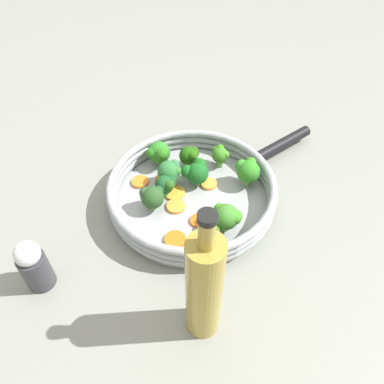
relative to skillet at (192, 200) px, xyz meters
The scene contains 25 objects.
ground_plane 0.01m from the skillet, ahead, with size 4.00×4.00×0.00m, color gray.
skillet is the anchor object (origin of this frame).
skillet_rim_wall 0.03m from the skillet, ahead, with size 0.30×0.30×0.04m.
skillet_handle 0.23m from the skillet, 53.18° to the left, with size 0.02×0.02×0.16m, color black.
skillet_rivet_left 0.14m from the skillet, 37.14° to the left, with size 0.01×0.01×0.01m, color #8E9994.
skillet_rivet_right 0.14m from the skillet, 69.23° to the left, with size 0.01×0.01×0.01m, color #91939D.
carrot_slice_0 0.11m from the skillet, behind, with size 0.03×0.03×0.01m, color orange.
carrot_slice_1 0.10m from the skillet, 91.20° to the right, with size 0.04×0.04×0.01m, color orange.
carrot_slice_2 0.04m from the skillet, 124.41° to the right, with size 0.03×0.03×0.01m, color orange.
carrot_slice_3 0.07m from the skillet, 158.36° to the left, with size 0.03×0.03×0.01m, color orange.
carrot_slice_4 0.05m from the skillet, 61.42° to the left, with size 0.03×0.03×0.01m, color #F69C38.
carrot_slice_5 0.03m from the skillet, behind, with size 0.04×0.04×0.00m, color gold.
carrot_slice_6 0.06m from the skillet, 62.55° to the right, with size 0.03×0.03×0.00m, color #DF5C18.
broccoli_floret_0 0.11m from the skillet, 35.85° to the left, with size 0.05×0.05×0.05m.
broccoli_floret_1 0.10m from the skillet, 56.94° to the right, with size 0.03×0.03×0.04m.
broccoli_floret_2 0.11m from the skillet, 74.70° to the left, with size 0.04×0.04×0.04m.
broccoli_floret_3 0.09m from the skillet, 109.19° to the left, with size 0.04×0.04×0.05m.
broccoli_floret_4 0.11m from the skillet, 142.89° to the left, with size 0.04×0.05×0.05m.
broccoli_floret_5 0.07m from the skillet, 155.26° to the left, with size 0.04×0.04×0.05m.
broccoli_floret_6 0.10m from the skillet, 34.56° to the right, with size 0.05×0.04×0.05m.
broccoli_floret_7 0.05m from the skillet, 99.32° to the left, with size 0.05×0.05×0.05m.
broccoli_floret_8 0.08m from the skillet, 143.91° to the right, with size 0.04×0.04×0.05m.
broccoli_floret_9 0.06m from the skillet, behind, with size 0.04×0.04×0.05m.
salt_shaker 0.29m from the skillet, 128.11° to the right, with size 0.04×0.04×0.10m.
oil_bottle 0.25m from the skillet, 69.98° to the right, with size 0.05×0.05×0.24m.
Camera 1 is at (0.13, -0.44, 0.52)m, focal length 35.00 mm.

